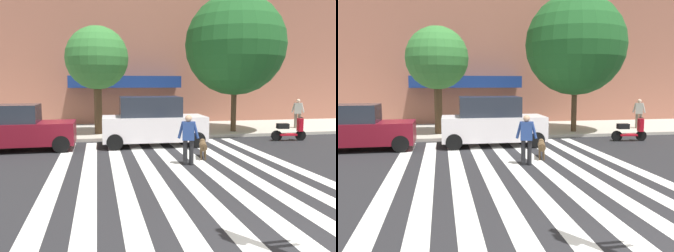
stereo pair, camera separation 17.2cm
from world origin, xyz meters
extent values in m
plane|color=#232326|center=(0.00, 5.89, 0.00)|extent=(160.00, 160.00, 0.00)
cube|color=#B6AFA0|center=(0.00, 14.77, 0.07)|extent=(80.00, 6.00, 0.15)
cube|color=silver|center=(-4.43, 5.89, 0.00)|extent=(0.45, 11.17, 0.01)
cube|color=silver|center=(-3.53, 5.89, 0.00)|extent=(0.45, 11.17, 0.01)
cube|color=silver|center=(-2.63, 5.89, 0.00)|extent=(0.45, 11.17, 0.01)
cube|color=silver|center=(-1.73, 5.89, 0.00)|extent=(0.45, 11.17, 0.01)
cube|color=silver|center=(-0.83, 5.89, 0.00)|extent=(0.45, 11.17, 0.01)
cube|color=silver|center=(0.07, 5.89, 0.00)|extent=(0.45, 11.17, 0.01)
cube|color=silver|center=(0.97, 5.89, 0.00)|extent=(0.45, 11.17, 0.01)
cube|color=silver|center=(1.87, 5.89, 0.00)|extent=(0.45, 11.17, 0.01)
cube|color=silver|center=(2.77, 5.89, 0.00)|extent=(0.45, 11.17, 0.01)
cube|color=navy|center=(-1.55, 17.17, 2.75)|extent=(6.66, 1.60, 0.70)
cube|color=maroon|center=(-6.49, 10.32, 0.68)|extent=(4.68, 1.83, 0.86)
cube|color=#232833|center=(-6.68, 10.32, 1.47)|extent=(2.29, 1.61, 0.71)
cylinder|color=black|center=(-4.64, 11.16, 0.33)|extent=(0.66, 0.22, 0.66)
cylinder|color=black|center=(-4.64, 9.50, 0.33)|extent=(0.66, 0.22, 0.66)
cube|color=silver|center=(-0.89, 10.32, 0.76)|extent=(4.38, 1.94, 1.01)
cube|color=#232833|center=(-1.06, 10.33, 1.68)|extent=(2.56, 1.67, 0.83)
cylinder|color=black|center=(0.82, 11.11, 0.33)|extent=(0.67, 0.24, 0.66)
cylinder|color=black|center=(0.78, 9.45, 0.33)|extent=(0.67, 0.24, 0.66)
cylinder|color=black|center=(-2.55, 11.20, 0.33)|extent=(0.67, 0.24, 0.66)
cylinder|color=black|center=(-2.59, 9.54, 0.33)|extent=(0.67, 0.24, 0.66)
cylinder|color=black|center=(6.01, 10.21, 0.24)|extent=(0.49, 0.16, 0.48)
cylinder|color=black|center=(4.87, 10.36, 0.24)|extent=(0.49, 0.20, 0.48)
cube|color=red|center=(5.39, 10.29, 0.29)|extent=(0.83, 0.42, 0.08)
cube|color=black|center=(5.14, 10.32, 0.69)|extent=(0.55, 0.36, 0.24)
cube|color=red|center=(5.96, 10.22, 0.74)|extent=(0.23, 0.30, 0.60)
cylinder|color=black|center=(5.96, 10.22, 1.09)|extent=(0.10, 0.50, 0.04)
cylinder|color=#4C3823|center=(-3.21, 13.34, 1.60)|extent=(0.38, 0.38, 2.89)
sphere|color=#337533|center=(-3.21, 13.34, 3.89)|extent=(3.08, 3.08, 3.08)
cylinder|color=#4C3823|center=(3.73, 12.82, 1.67)|extent=(0.28, 0.28, 3.05)
sphere|color=#1E5623|center=(3.73, 12.82, 4.61)|extent=(5.12, 5.12, 5.12)
cylinder|color=black|center=(-0.47, 6.58, 0.41)|extent=(0.18, 0.18, 0.82)
cylinder|color=black|center=(-0.28, 6.53, 0.41)|extent=(0.18, 0.18, 0.82)
cube|color=navy|center=(-0.38, 6.56, 1.12)|extent=(0.43, 0.33, 0.60)
cylinder|color=navy|center=(-0.61, 6.62, 1.15)|extent=(0.24, 0.14, 0.57)
cylinder|color=navy|center=(-0.15, 6.50, 1.15)|extent=(0.24, 0.14, 0.57)
sphere|color=tan|center=(-0.38, 6.56, 1.53)|extent=(0.27, 0.27, 0.22)
cylinder|color=brown|center=(0.38, 7.38, 0.45)|extent=(0.43, 0.74, 0.26)
sphere|color=brown|center=(0.49, 7.79, 0.55)|extent=(0.24, 0.24, 0.20)
cylinder|color=brown|center=(0.27, 6.94, 0.50)|extent=(0.09, 0.24, 0.16)
cylinder|color=brown|center=(0.37, 7.63, 0.16)|extent=(0.07, 0.07, 0.32)
cylinder|color=brown|center=(0.51, 7.60, 0.16)|extent=(0.07, 0.07, 0.32)
cylinder|color=brown|center=(0.25, 7.16, 0.16)|extent=(0.07, 0.07, 0.32)
cylinder|color=brown|center=(0.39, 7.12, 0.16)|extent=(0.07, 0.07, 0.32)
cylinder|color=#6B6051|center=(7.88, 13.30, 0.56)|extent=(0.20, 0.20, 0.82)
cylinder|color=#6B6051|center=(7.71, 13.40, 0.56)|extent=(0.20, 0.20, 0.82)
cube|color=#B2ADA3|center=(7.79, 13.35, 1.27)|extent=(0.45, 0.39, 0.60)
cylinder|color=#B2ADA3|center=(8.00, 13.23, 1.30)|extent=(0.24, 0.19, 0.57)
cylinder|color=#B2ADA3|center=(7.58, 13.46, 1.30)|extent=(0.24, 0.19, 0.57)
sphere|color=beige|center=(7.79, 13.35, 1.68)|extent=(0.30, 0.30, 0.22)
camera|label=1|loc=(-3.24, -4.09, 2.63)|focal=36.86mm
camera|label=2|loc=(-3.07, -4.13, 2.63)|focal=36.86mm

